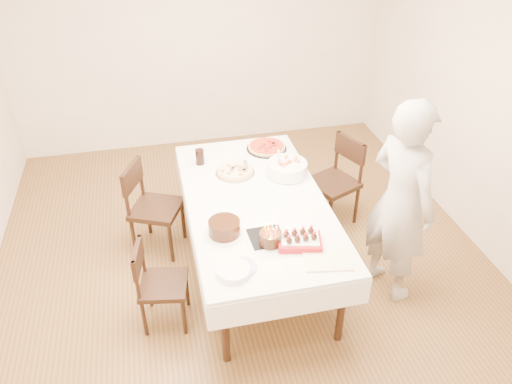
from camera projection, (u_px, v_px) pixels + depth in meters
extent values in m
plane|color=brown|center=(244.00, 263.00, 4.62)|extent=(5.00, 5.00, 0.00)
cube|color=beige|center=(199.00, 38.00, 5.88)|extent=(4.50, 0.04, 2.70)
cube|color=beige|center=(498.00, 106.00, 4.28)|extent=(0.04, 5.00, 2.70)
cube|color=white|center=(256.00, 235.00, 4.37)|extent=(1.90, 2.42, 0.75)
imported|color=#B4AFA9|center=(401.00, 203.00, 3.90)|extent=(0.60, 0.74, 1.76)
cylinder|color=beige|center=(235.00, 172.00, 4.49)|extent=(0.46, 0.46, 0.04)
cylinder|color=red|center=(267.00, 147.00, 4.87)|extent=(0.51, 0.51, 0.04)
cube|color=#B21E1E|center=(285.00, 164.00, 4.64)|extent=(0.29, 0.29, 0.01)
cylinder|color=white|center=(287.00, 168.00, 4.46)|extent=(0.36, 0.36, 0.11)
cylinder|color=white|center=(278.00, 162.00, 4.40)|extent=(0.07, 0.07, 0.27)
cylinder|color=black|center=(200.00, 157.00, 4.61)|extent=(0.08, 0.08, 0.15)
cylinder|color=black|center=(224.00, 228.00, 3.75)|extent=(0.31, 0.31, 0.12)
cube|color=black|center=(266.00, 237.00, 3.76)|extent=(0.27, 0.27, 0.01)
cylinder|color=#351D0E|center=(271.00, 234.00, 3.64)|extent=(0.20, 0.20, 0.16)
cube|color=beige|center=(327.00, 261.00, 3.53)|extent=(0.37, 0.28, 0.03)
cylinder|color=white|center=(234.00, 271.00, 3.41)|extent=(0.26, 0.26, 0.05)
cylinder|color=white|center=(242.00, 267.00, 3.48)|extent=(0.24, 0.24, 0.01)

